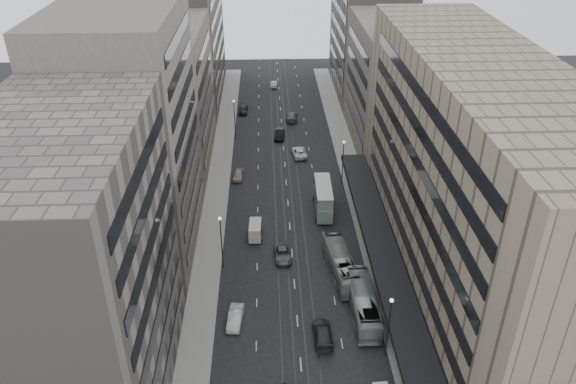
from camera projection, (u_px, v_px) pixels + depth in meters
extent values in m
plane|color=black|center=(298.00, 326.00, 67.88)|extent=(220.00, 220.00, 0.00)
cube|color=gray|center=(353.00, 177.00, 100.71)|extent=(4.00, 125.00, 0.15)
cube|color=gray|center=(219.00, 179.00, 99.85)|extent=(4.00, 125.00, 0.15)
cube|color=#7B6D5A|center=(472.00, 183.00, 68.06)|extent=(15.00, 60.00, 30.00)
cube|color=black|center=(386.00, 258.00, 73.23)|extent=(4.40, 60.00, 0.50)
cube|color=#514C46|center=(395.00, 85.00, 107.62)|extent=(15.00, 28.00, 24.00)
cube|color=#66615C|center=(369.00, 35.00, 132.56)|extent=(15.00, 32.00, 28.00)
cube|color=#66615C|center=(76.00, 275.00, 52.68)|extent=(15.00, 28.00, 30.00)
cube|color=#514C46|center=(131.00, 136.00, 75.03)|extent=(15.00, 26.00, 34.00)
cube|color=#6E6556|center=(164.00, 97.00, 100.64)|extent=(15.00, 28.00, 25.00)
cube|color=#66615C|center=(185.00, 40.00, 128.43)|extent=(15.00, 38.00, 28.00)
cylinder|color=#262628|center=(388.00, 329.00, 61.90)|extent=(0.16, 0.16, 8.00)
sphere|color=silver|center=(392.00, 300.00, 59.85)|extent=(0.44, 0.44, 0.44)
cylinder|color=#262628|center=(343.00, 164.00, 96.50)|extent=(0.16, 0.16, 8.00)
sphere|color=silver|center=(344.00, 142.00, 94.45)|extent=(0.44, 0.44, 0.44)
cylinder|color=#262628|center=(222.00, 244.00, 75.91)|extent=(0.16, 0.16, 8.00)
sphere|color=silver|center=(220.00, 218.00, 73.86)|extent=(0.44, 0.44, 0.44)
cylinder|color=#262628|center=(235.00, 120.00, 113.10)|extent=(0.16, 0.16, 8.00)
sphere|color=silver|center=(234.00, 101.00, 111.05)|extent=(0.44, 0.44, 0.44)
imported|color=gray|center=(363.00, 303.00, 69.05)|extent=(2.84, 12.09, 3.37)
imported|color=#8F9B93|center=(341.00, 264.00, 75.82)|extent=(4.15, 12.11, 3.31)
cube|color=gray|center=(323.00, 203.00, 89.70)|extent=(2.67, 8.91, 2.26)
cube|color=gray|center=(323.00, 192.00, 88.64)|extent=(2.62, 8.56, 1.97)
cube|color=silver|center=(324.00, 186.00, 88.12)|extent=(2.67, 8.91, 0.12)
cylinder|color=black|center=(316.00, 220.00, 87.49)|extent=(0.30, 0.99, 0.98)
cylinder|color=black|center=(332.00, 220.00, 87.53)|extent=(0.30, 0.99, 0.98)
cylinder|color=black|center=(314.00, 199.00, 93.01)|extent=(0.30, 0.99, 0.98)
cylinder|color=black|center=(329.00, 199.00, 93.05)|extent=(0.30, 0.99, 0.98)
cube|color=beige|center=(255.00, 233.00, 83.71)|extent=(1.95, 4.04, 1.22)
cube|color=beige|center=(255.00, 227.00, 83.17)|extent=(1.91, 3.96, 0.96)
cylinder|color=black|center=(249.00, 241.00, 82.88)|extent=(0.20, 0.64, 0.64)
cylinder|color=black|center=(261.00, 241.00, 82.89)|extent=(0.20, 0.64, 0.64)
cylinder|color=black|center=(250.00, 231.00, 85.15)|extent=(0.20, 0.64, 0.64)
cylinder|color=black|center=(262.00, 231.00, 85.16)|extent=(0.20, 0.64, 0.64)
imported|color=silver|center=(235.00, 317.00, 68.14)|extent=(2.11, 4.81, 1.54)
imported|color=#57575A|center=(283.00, 254.00, 79.49)|extent=(2.50, 5.06, 1.38)
imported|color=#262729|center=(323.00, 333.00, 65.76)|extent=(2.24, 5.46, 1.58)
imported|color=#9E9283|center=(238.00, 175.00, 99.88)|extent=(2.13, 4.50, 1.49)
imported|color=black|center=(280.00, 134.00, 114.97)|extent=(2.30, 5.29, 1.69)
imported|color=white|center=(299.00, 152.00, 107.80)|extent=(3.02, 5.68, 1.52)
imported|color=#545456|center=(292.00, 116.00, 123.15)|extent=(2.86, 5.82, 1.63)
imported|color=black|center=(243.00, 109.00, 126.80)|extent=(2.12, 4.92, 1.65)
imported|color=beige|center=(274.00, 84.00, 141.99)|extent=(1.81, 4.46, 1.44)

